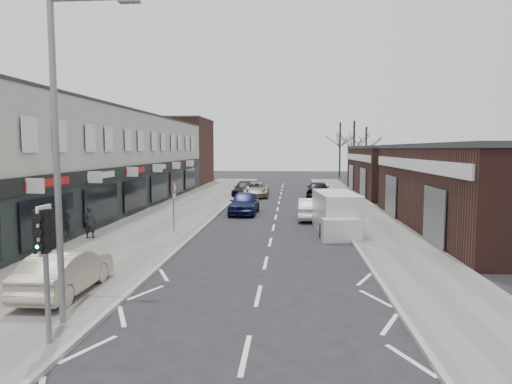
% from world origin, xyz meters
% --- Properties ---
extents(ground, '(160.00, 160.00, 0.00)m').
position_xyz_m(ground, '(0.00, 0.00, 0.00)').
color(ground, black).
rests_on(ground, ground).
extents(pavement_left, '(5.50, 64.00, 0.12)m').
position_xyz_m(pavement_left, '(-6.75, 22.00, 0.06)').
color(pavement_left, slate).
rests_on(pavement_left, ground).
extents(pavement_right, '(3.50, 64.00, 0.12)m').
position_xyz_m(pavement_right, '(5.75, 22.00, 0.06)').
color(pavement_right, slate).
rests_on(pavement_right, ground).
extents(shop_terrace_left, '(8.00, 41.00, 7.10)m').
position_xyz_m(shop_terrace_left, '(-13.50, 19.50, 3.55)').
color(shop_terrace_left, beige).
rests_on(shop_terrace_left, ground).
extents(brick_block_far, '(8.00, 10.00, 8.00)m').
position_xyz_m(brick_block_far, '(-13.50, 45.00, 4.00)').
color(brick_block_far, '#4C2C20').
rests_on(brick_block_far, ground).
extents(right_unit_near, '(10.00, 18.00, 4.50)m').
position_xyz_m(right_unit_near, '(12.50, 14.00, 2.25)').
color(right_unit_near, '#3A1F1A').
rests_on(right_unit_near, ground).
extents(right_unit_far, '(10.00, 16.00, 4.50)m').
position_xyz_m(right_unit_far, '(12.50, 34.00, 2.25)').
color(right_unit_far, '#3A1F1A').
rests_on(right_unit_far, ground).
extents(tree_far_a, '(3.60, 3.60, 8.00)m').
position_xyz_m(tree_far_a, '(9.00, 48.00, 0.00)').
color(tree_far_a, '#382D26').
rests_on(tree_far_a, ground).
extents(tree_far_b, '(3.60, 3.60, 7.50)m').
position_xyz_m(tree_far_b, '(11.50, 54.00, 0.00)').
color(tree_far_b, '#382D26').
rests_on(tree_far_b, ground).
extents(tree_far_c, '(3.60, 3.60, 8.50)m').
position_xyz_m(tree_far_c, '(8.50, 60.00, 0.00)').
color(tree_far_c, '#382D26').
rests_on(tree_far_c, ground).
extents(traffic_light, '(0.28, 0.60, 3.10)m').
position_xyz_m(traffic_light, '(-4.40, -2.02, 2.41)').
color(traffic_light, slate).
rests_on(traffic_light, pavement_left).
extents(street_lamp, '(2.23, 0.22, 8.00)m').
position_xyz_m(street_lamp, '(-4.53, -0.80, 4.62)').
color(street_lamp, slate).
rests_on(street_lamp, pavement_left).
extents(warning_sign, '(0.12, 0.80, 2.70)m').
position_xyz_m(warning_sign, '(-5.16, 12.00, 2.20)').
color(warning_sign, slate).
rests_on(warning_sign, pavement_left).
extents(white_van, '(2.37, 5.61, 2.12)m').
position_xyz_m(white_van, '(3.40, 12.88, 1.00)').
color(white_van, silver).
rests_on(white_van, ground).
extents(sedan_on_pavement, '(1.41, 4.02, 1.32)m').
position_xyz_m(sedan_on_pavement, '(-5.76, 1.46, 0.78)').
color(sedan_on_pavement, '#AC9E89').
rests_on(sedan_on_pavement, pavement_left).
extents(pedestrian, '(0.63, 0.46, 1.59)m').
position_xyz_m(pedestrian, '(-8.76, 9.73, 0.92)').
color(pedestrian, black).
rests_on(pedestrian, pavement_left).
extents(parked_car_left_a, '(1.95, 4.56, 1.53)m').
position_xyz_m(parked_car_left_a, '(-2.20, 19.30, 0.77)').
color(parked_car_left_a, '#141840').
rests_on(parked_car_left_a, ground).
extents(parked_car_left_b, '(2.06, 4.66, 1.33)m').
position_xyz_m(parked_car_left_b, '(-3.40, 30.97, 0.66)').
color(parked_car_left_b, black).
rests_on(parked_car_left_b, ground).
extents(parked_car_left_c, '(2.31, 4.86, 1.34)m').
position_xyz_m(parked_car_left_c, '(-2.20, 30.40, 0.67)').
color(parked_car_left_c, '#A29782').
rests_on(parked_car_left_c, ground).
extents(parked_car_right_a, '(1.62, 4.18, 1.36)m').
position_xyz_m(parked_car_right_a, '(2.20, 17.19, 0.68)').
color(parked_car_right_a, silver).
rests_on(parked_car_right_a, ground).
extents(parked_car_right_b, '(2.38, 5.00, 1.65)m').
position_xyz_m(parked_car_right_b, '(3.35, 28.87, 0.82)').
color(parked_car_right_b, black).
rests_on(parked_car_right_b, ground).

